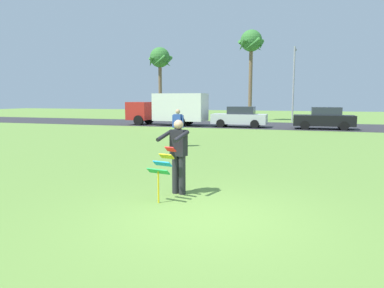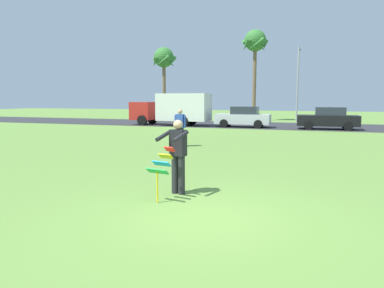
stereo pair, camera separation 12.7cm
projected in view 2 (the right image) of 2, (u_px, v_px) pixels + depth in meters
The scene contains 11 objects.
ground_plane at pixel (203, 217), 6.62m from camera, with size 120.00×120.00×0.00m, color olive.
road_strip at pixel (287, 126), 28.66m from camera, with size 120.00×8.00×0.01m, color #2D2D33.
person_kite_flyer at pixel (178, 154), 8.12m from camera, with size 0.63×0.72×1.73m.
kite_held at pixel (162, 166), 7.58m from camera, with size 0.53×0.69×1.16m.
parked_truck_red_cab at pixel (175, 108), 29.05m from camera, with size 6.77×2.28×2.62m.
parked_car_silver at pixel (243, 117), 27.32m from camera, with size 4.22×1.86×1.60m.
parked_car_black at pixel (328, 119), 25.36m from camera, with size 4.26×1.95×1.60m.
palm_tree_left_near at pixel (164, 60), 37.26m from camera, with size 2.58×2.71×7.58m.
palm_tree_right_near at pixel (255, 45), 34.45m from camera, with size 2.58×2.71×8.89m.
streetlight_pole at pixel (298, 79), 33.01m from camera, with size 0.24×1.65×7.00m.
person_walker_near at pixel (180, 127), 16.22m from camera, with size 0.57×0.25×1.73m.
Camera 2 is at (1.86, -6.12, 2.21)m, focal length 33.00 mm.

